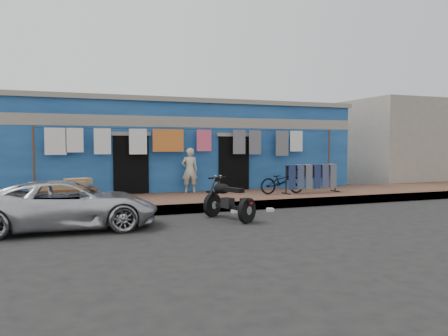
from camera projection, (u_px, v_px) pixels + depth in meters
ground at (254, 220)px, 10.42m from camera, size 80.00×80.00×0.00m
sidewalk at (212, 200)px, 13.21m from camera, size 28.00×3.00×0.25m
curb at (230, 206)px, 11.86m from camera, size 28.00×0.10×0.25m
building at (178, 148)px, 16.85m from camera, size 12.20×5.20×3.36m
neighbor_right at (403, 143)px, 20.75m from camera, size 6.00×5.00×3.80m
clothesline at (186, 144)px, 14.13m from camera, size 10.06×0.06×2.10m
car at (68, 204)px, 9.26m from camera, size 3.90×1.92×1.08m
seated_person at (190, 170)px, 14.16m from camera, size 0.56×0.42×1.45m
bicycle at (282, 178)px, 13.80m from camera, size 1.51×0.54×0.98m
motorcycle at (229, 199)px, 10.46m from camera, size 1.58×1.92×1.00m
charpoy at (65, 191)px, 11.91m from camera, size 1.99×1.33×0.59m
jeans_rack at (311, 178)px, 14.10m from camera, size 2.01×0.54×0.95m
litter_a at (235, 211)px, 11.54m from camera, size 0.22×0.19×0.08m
litter_b at (242, 211)px, 11.61m from camera, size 0.22×0.22×0.09m
litter_c at (270, 210)px, 11.80m from camera, size 0.21×0.24×0.08m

